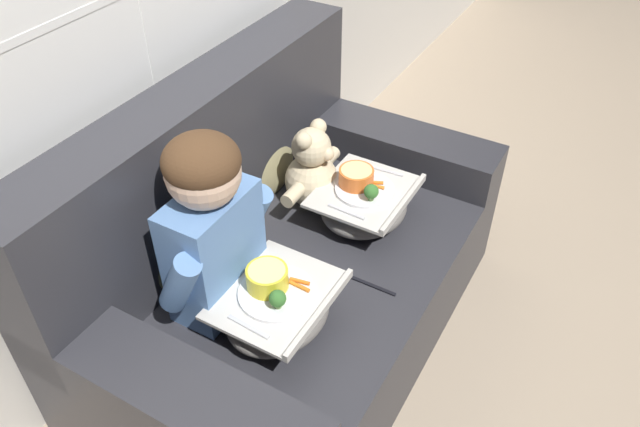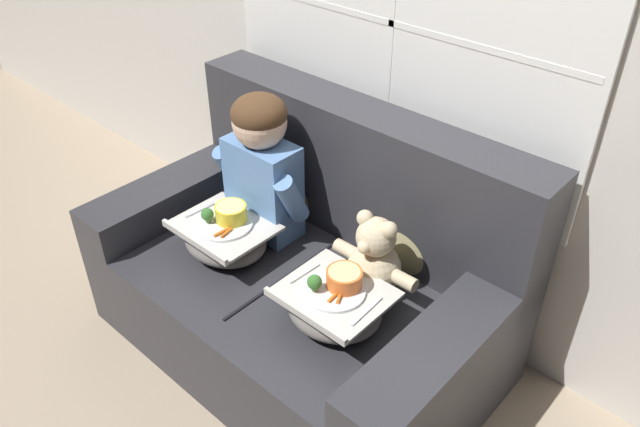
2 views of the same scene
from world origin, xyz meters
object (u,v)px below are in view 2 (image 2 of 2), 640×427
at_px(couch, 311,276).
at_px(teddy_bear, 374,261).
at_px(child_figure, 262,160).
at_px(throw_pillow_behind_teddy, 406,234).
at_px(lap_tray_teddy, 335,304).
at_px(lap_tray_child, 225,236).
at_px(throw_pillow_behind_child, 297,180).

distance_m(couch, teddy_bear, 0.37).
height_order(couch, child_figure, child_figure).
bearing_deg(child_figure, throw_pillow_behind_teddy, 18.57).
relative_size(child_figure, lap_tray_teddy, 1.69).
bearing_deg(throw_pillow_behind_teddy, lap_tray_child, -144.49).
relative_size(child_figure, teddy_bear, 1.70).
bearing_deg(couch, child_figure, 173.93).
bearing_deg(child_figure, throw_pillow_behind_child, 90.00).
bearing_deg(throw_pillow_behind_teddy, throw_pillow_behind_child, 180.00).
distance_m(throw_pillow_behind_teddy, lap_tray_child, 0.73).
relative_size(throw_pillow_behind_teddy, teddy_bear, 0.95).
relative_size(throw_pillow_behind_child, lap_tray_child, 0.88).
bearing_deg(throw_pillow_behind_child, throw_pillow_behind_teddy, 0.00).
xyz_separation_m(throw_pillow_behind_teddy, lap_tray_child, (-0.59, -0.42, -0.07)).
height_order(child_figure, teddy_bear, child_figure).
xyz_separation_m(throw_pillow_behind_child, lap_tray_child, (0.00, -0.42, -0.07)).
distance_m(couch, lap_tray_child, 0.39).
xyz_separation_m(throw_pillow_behind_child, throw_pillow_behind_teddy, (0.59, 0.00, 0.00)).
height_order(couch, lap_tray_child, couch).
bearing_deg(teddy_bear, throw_pillow_behind_child, 161.12).
bearing_deg(lap_tray_teddy, child_figure, 159.32).
xyz_separation_m(child_figure, lap_tray_child, (0.00, -0.22, -0.26)).
bearing_deg(throw_pillow_behind_teddy, couch, -142.11).
bearing_deg(teddy_bear, lap_tray_teddy, -89.99).
distance_m(child_figure, lap_tray_child, 0.34).
height_order(couch, throw_pillow_behind_child, couch).
bearing_deg(throw_pillow_behind_teddy, teddy_bear, -89.98).
relative_size(couch, lap_tray_child, 4.21).
relative_size(couch, teddy_bear, 4.42).
height_order(throw_pillow_behind_child, lap_tray_teddy, throw_pillow_behind_child).
height_order(lap_tray_child, lap_tray_teddy, lap_tray_child).
bearing_deg(child_figure, lap_tray_child, -89.99).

